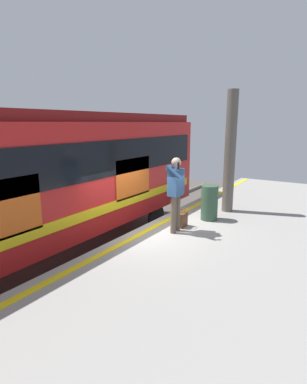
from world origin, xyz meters
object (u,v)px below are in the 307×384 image
Objects in this scene: trash_bin at (209,203)px; passenger at (176,189)px; handbag at (182,219)px; station_column at (230,153)px; train_carriage at (42,174)px.

passenger is at bearing -13.03° from trash_bin.
passenger reaches higher than handbag.
passenger is 2.53m from station_column.
train_carriage is 6.26× the size of passenger.
train_carriage is at bearing -44.40° from station_column.
passenger is 4.20× the size of handbag.
trash_bin is at bearing -6.69° from station_column.
trash_bin is at bearing 166.97° from passenger.
station_column is 3.69× the size of trash_bin.
station_column reaches higher than train_carriage.
passenger is 1.49m from trash_bin.
station_column is at bearing 135.60° from train_carriage.
handbag is 0.45× the size of trash_bin.
passenger reaches higher than trash_bin.
train_carriage is at bearing -53.25° from trash_bin.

